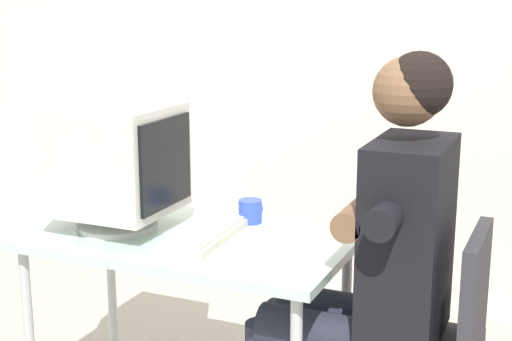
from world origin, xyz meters
TOP-DOWN VIEW (x-y plane):
  - desk at (0.00, 0.00)m, footprint 1.11×0.62m
  - crt_monitor at (-0.26, -0.03)m, footprint 0.41×0.37m
  - keyboard at (0.07, 0.03)m, footprint 0.19×0.47m
  - office_chair at (0.83, -0.01)m, footprint 0.41×0.41m
  - person_seated at (0.65, -0.01)m, footprint 0.72×0.58m
  - desk_mug at (0.14, 0.22)m, footprint 0.08×0.10m

SIDE VIEW (x-z plane):
  - office_chair at x=0.83m, z-range 0.07..0.91m
  - desk at x=0.00m, z-range 0.29..1.01m
  - keyboard at x=0.07m, z-range 0.71..0.74m
  - person_seated at x=0.65m, z-range 0.06..1.42m
  - desk_mug at x=0.14m, z-range 0.71..0.80m
  - crt_monitor at x=-0.26m, z-range 0.74..1.18m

